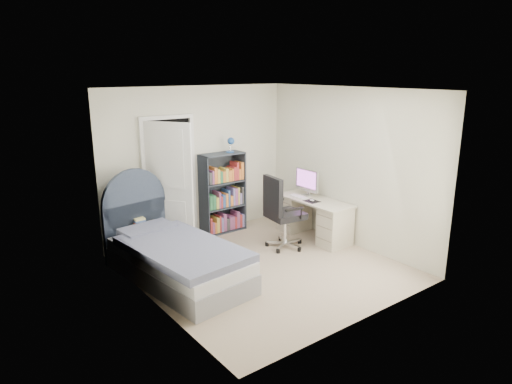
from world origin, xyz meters
TOP-DOWN VIEW (x-y plane):
  - room_shell at (0.00, 0.00)m, footprint 3.50×3.70m
  - door at (-0.66, 1.56)m, footprint 0.92×0.70m
  - bed at (-1.18, 0.47)m, footprint 1.26×2.31m
  - nightstand at (-1.21, 1.45)m, footprint 0.43×0.43m
  - floor_lamp at (-0.81, 1.69)m, footprint 0.19×0.19m
  - bookcase at (0.39, 1.63)m, footprint 0.77×0.33m
  - desk at (1.41, 0.45)m, footprint 0.55×1.36m
  - office_chair at (0.65, 0.42)m, footprint 0.62×0.64m

SIDE VIEW (x-z plane):
  - bed at x=-1.18m, z-range -0.37..0.99m
  - desk at x=1.41m, z-range -0.19..0.92m
  - nightstand at x=-1.21m, z-range 0.10..0.72m
  - floor_lamp at x=-0.81m, z-range -0.12..1.22m
  - bookcase at x=0.39m, z-range -0.19..1.45m
  - office_chair at x=0.65m, z-range 0.06..1.23m
  - door at x=-0.66m, z-range 0.00..2.06m
  - room_shell at x=0.00m, z-range -0.05..2.55m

